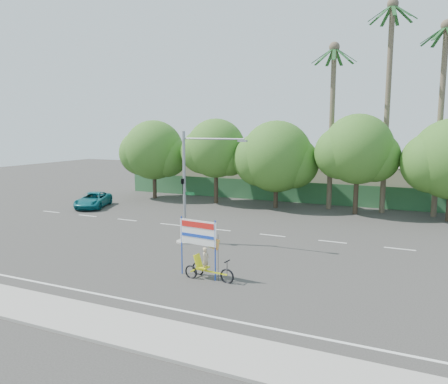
% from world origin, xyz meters
% --- Properties ---
extents(ground, '(120.00, 120.00, 0.00)m').
position_xyz_m(ground, '(0.00, 0.00, 0.00)').
color(ground, '#33302D').
rests_on(ground, ground).
extents(sidewalk_near, '(50.00, 2.40, 0.12)m').
position_xyz_m(sidewalk_near, '(0.00, -7.50, 0.06)').
color(sidewalk_near, gray).
rests_on(sidewalk_near, ground).
extents(fence, '(38.00, 0.08, 2.00)m').
position_xyz_m(fence, '(0.00, 21.50, 1.00)').
color(fence, '#336B3D').
rests_on(fence, ground).
extents(building_left, '(12.00, 8.00, 4.00)m').
position_xyz_m(building_left, '(-10.00, 26.00, 2.00)').
color(building_left, '#BEB197').
rests_on(building_left, ground).
extents(building_right, '(14.00, 8.00, 3.60)m').
position_xyz_m(building_right, '(8.00, 26.00, 1.80)').
color(building_right, '#BEB197').
rests_on(building_right, ground).
extents(tree_far_left, '(7.14, 6.00, 7.96)m').
position_xyz_m(tree_far_left, '(-14.05, 18.00, 4.76)').
color(tree_far_left, '#473828').
rests_on(tree_far_left, ground).
extents(tree_left, '(6.66, 5.60, 8.07)m').
position_xyz_m(tree_left, '(-7.05, 18.00, 5.06)').
color(tree_left, '#473828').
rests_on(tree_left, ground).
extents(tree_center, '(7.62, 6.40, 7.85)m').
position_xyz_m(tree_center, '(-1.05, 18.00, 4.47)').
color(tree_center, '#473828').
rests_on(tree_center, ground).
extents(tree_right, '(6.90, 5.80, 8.36)m').
position_xyz_m(tree_right, '(5.95, 18.00, 5.24)').
color(tree_right, '#473828').
rests_on(tree_right, ground).
extents(palm_tall, '(3.73, 3.79, 17.45)m').
position_xyz_m(palm_tall, '(8.00, 19.50, 10.46)').
color(palm_tall, '#70604C').
rests_on(palm_tall, ground).
extents(palm_mid, '(3.73, 3.79, 15.45)m').
position_xyz_m(palm_mid, '(12.00, 19.50, 9.40)').
color(palm_mid, '#70604C').
rests_on(palm_mid, ground).
extents(palm_short, '(3.73, 3.79, 14.45)m').
position_xyz_m(palm_short, '(3.50, 19.50, 8.86)').
color(palm_short, '#70604C').
rests_on(palm_short, ground).
extents(traffic_signal, '(4.72, 1.10, 7.00)m').
position_xyz_m(traffic_signal, '(-2.20, 3.98, 2.92)').
color(traffic_signal, gray).
rests_on(traffic_signal, ground).
extents(trike_billboard, '(3.01, 0.82, 2.97)m').
position_xyz_m(trike_billboard, '(1.59, -1.43, 1.19)').
color(trike_billboard, black).
rests_on(trike_billboard, ground).
extents(pickup_truck, '(3.92, 5.41, 1.37)m').
position_xyz_m(pickup_truck, '(-16.18, 11.23, 0.68)').
color(pickup_truck, '#106872').
rests_on(pickup_truck, ground).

